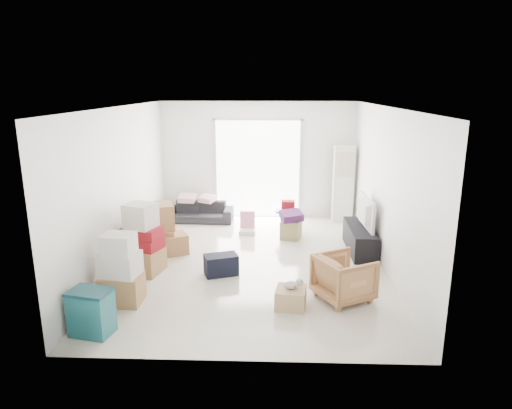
{
  "coord_description": "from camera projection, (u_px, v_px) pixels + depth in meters",
  "views": [
    {
      "loc": [
        0.34,
        -7.55,
        3.03
      ],
      "look_at": [
        0.06,
        0.2,
        1.01
      ],
      "focal_mm": 32.0,
      "sensor_mm": 36.0,
      "label": 1
    }
  ],
  "objects": [
    {
      "name": "room_shell",
      "position": [
        252.0,
        188.0,
        7.74
      ],
      "size": [
        4.98,
        6.48,
        3.18
      ],
      "color": "beige",
      "rests_on": "ground"
    },
    {
      "name": "sliding_door",
      "position": [
        258.0,
        165.0,
        10.65
      ],
      "size": [
        2.1,
        0.04,
        2.33
      ],
      "color": "white",
      "rests_on": "room_shell"
    },
    {
      "name": "ac_tower",
      "position": [
        343.0,
        184.0,
        10.35
      ],
      "size": [
        0.45,
        0.3,
        1.75
      ],
      "primitive_type": "cube",
      "color": "silver",
      "rests_on": "room_shell"
    },
    {
      "name": "tv_console",
      "position": [
        360.0,
        239.0,
        8.58
      ],
      "size": [
        0.43,
        1.42,
        0.47
      ],
      "primitive_type": "cube",
      "color": "black",
      "rests_on": "room_shell"
    },
    {
      "name": "television",
      "position": [
        361.0,
        224.0,
        8.51
      ],
      "size": [
        0.62,
        1.03,
        0.13
      ],
      "primitive_type": "imported",
      "rotation": [
        0.0,
        0.0,
        1.62
      ],
      "color": "black",
      "rests_on": "tv_console"
    },
    {
      "name": "sofa",
      "position": [
        199.0,
        209.0,
        10.47
      ],
      "size": [
        1.54,
        0.49,
        0.6
      ],
      "primitive_type": "imported",
      "rotation": [
        0.0,
        0.0,
        -0.03
      ],
      "color": "#232327",
      "rests_on": "room_shell"
    },
    {
      "name": "pillow_left",
      "position": [
        187.0,
        193.0,
        10.42
      ],
      "size": [
        0.44,
        0.37,
        0.13
      ],
      "primitive_type": "cube",
      "rotation": [
        0.0,
        0.0,
        -0.15
      ],
      "color": "#E8A9B7",
      "rests_on": "sofa"
    },
    {
      "name": "pillow_right",
      "position": [
        207.0,
        193.0,
        10.4
      ],
      "size": [
        0.41,
        0.38,
        0.11
      ],
      "primitive_type": "cube",
      "rotation": [
        0.0,
        0.0,
        -0.5
      ],
      "color": "#E8A9B7",
      "rests_on": "sofa"
    },
    {
      "name": "armchair",
      "position": [
        344.0,
        276.0,
        6.6
      ],
      "size": [
        0.93,
        0.95,
        0.74
      ],
      "primitive_type": "imported",
      "rotation": [
        0.0,
        0.0,
        2.07
      ],
      "color": "tan",
      "rests_on": "room_shell"
    },
    {
      "name": "storage_bins",
      "position": [
        91.0,
        312.0,
        5.68
      ],
      "size": [
        0.58,
        0.46,
        0.59
      ],
      "rotation": [
        0.0,
        0.0,
        -0.21
      ],
      "color": "#1B5E66",
      "rests_on": "room_shell"
    },
    {
      "name": "box_stack_a",
      "position": [
        121.0,
        272.0,
        6.47
      ],
      "size": [
        0.58,
        0.5,
        1.03
      ],
      "rotation": [
        0.0,
        0.0,
        -0.13
      ],
      "color": "#A5764A",
      "rests_on": "room_shell"
    },
    {
      "name": "box_stack_b",
      "position": [
        142.0,
        243.0,
        7.54
      ],
      "size": [
        0.74,
        0.69,
        1.18
      ],
      "rotation": [
        0.0,
        0.0,
        -0.25
      ],
      "color": "#A5764A",
      "rests_on": "room_shell"
    },
    {
      "name": "box_stack_c",
      "position": [
        159.0,
        229.0,
        8.49
      ],
      "size": [
        0.7,
        0.7,
        0.93
      ],
      "rotation": [
        0.0,
        0.0,
        0.19
      ],
      "color": "#A5764A",
      "rests_on": "room_shell"
    },
    {
      "name": "loose_box",
      "position": [
        174.0,
        243.0,
        8.5
      ],
      "size": [
        0.59,
        0.59,
        0.37
      ],
      "primitive_type": "cube",
      "rotation": [
        0.0,
        0.0,
        0.47
      ],
      "color": "#A5764A",
      "rests_on": "room_shell"
    },
    {
      "name": "duffel_bag",
      "position": [
        221.0,
        265.0,
        7.52
      ],
      "size": [
        0.61,
        0.48,
        0.34
      ],
      "primitive_type": "cube",
      "rotation": [
        0.0,
        0.0,
        0.34
      ],
      "color": "black",
      "rests_on": "room_shell"
    },
    {
      "name": "ottoman",
      "position": [
        291.0,
        230.0,
        9.31
      ],
      "size": [
        0.47,
        0.47,
        0.38
      ],
      "primitive_type": "cube",
      "rotation": [
        0.0,
        0.0,
        -0.28
      ],
      "color": "#968E57",
      "rests_on": "room_shell"
    },
    {
      "name": "blanket",
      "position": [
        291.0,
        217.0,
        9.24
      ],
      "size": [
        0.5,
        0.5,
        0.14
      ],
      "primitive_type": "cube",
      "rotation": [
        0.0,
        0.0,
        0.22
      ],
      "color": "#4C1E4C",
      "rests_on": "ottoman"
    },
    {
      "name": "kids_table",
      "position": [
        288.0,
        209.0,
        9.69
      ],
      "size": [
        0.56,
        0.56,
        0.68
      ],
      "rotation": [
        0.0,
        0.0,
        0.09
      ],
      "color": "#1C31AD",
      "rests_on": "room_shell"
    },
    {
      "name": "toy_walker",
      "position": [
        247.0,
        227.0,
        9.69
      ],
      "size": [
        0.34,
        0.3,
        0.45
      ],
      "rotation": [
        0.0,
        0.0,
        -0.02
      ],
      "color": "silver",
      "rests_on": "room_shell"
    },
    {
      "name": "wood_crate",
      "position": [
        291.0,
        298.0,
        6.42
      ],
      "size": [
        0.47,
        0.47,
        0.28
      ],
      "primitive_type": "cube",
      "rotation": [
        0.0,
        0.0,
        -0.15
      ],
      "color": "tan",
      "rests_on": "room_shell"
    },
    {
      "name": "plush_bunny",
      "position": [
        293.0,
        284.0,
        6.38
      ],
      "size": [
        0.28,
        0.16,
        0.14
      ],
      "rotation": [
        0.0,
        0.0,
        -0.18
      ],
      "color": "#B2ADA8",
      "rests_on": "wood_crate"
    }
  ]
}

